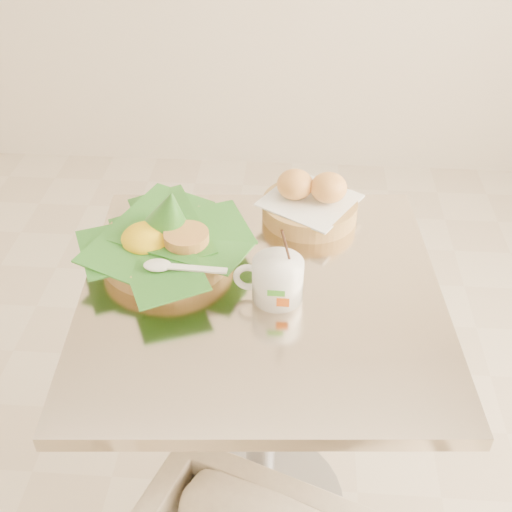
# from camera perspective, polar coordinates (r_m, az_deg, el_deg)

# --- Properties ---
(floor) EXTENTS (3.60, 3.60, 0.00)m
(floor) POSITION_cam_1_polar(r_m,az_deg,el_deg) (1.87, -5.66, -19.35)
(floor) COLOR beige
(floor) RESTS_ON ground
(cafe_table) EXTENTS (0.75, 0.75, 0.75)m
(cafe_table) POSITION_cam_1_polar(r_m,az_deg,el_deg) (1.40, 0.45, -9.92)
(cafe_table) COLOR gray
(cafe_table) RESTS_ON floor
(rice_basket) EXTENTS (0.34, 0.34, 0.17)m
(rice_basket) POSITION_cam_1_polar(r_m,az_deg,el_deg) (1.32, -8.00, 1.53)
(rice_basket) COLOR #B0884B
(rice_basket) RESTS_ON cafe_table
(bread_basket) EXTENTS (0.25, 0.25, 0.11)m
(bread_basket) POSITION_cam_1_polar(r_m,az_deg,el_deg) (1.44, 4.84, 4.82)
(bread_basket) COLOR #B0884B
(bread_basket) RESTS_ON cafe_table
(coffee_mug) EXTENTS (0.13, 0.10, 0.17)m
(coffee_mug) POSITION_cam_1_polar(r_m,az_deg,el_deg) (1.21, 1.81, -2.04)
(coffee_mug) COLOR white
(coffee_mug) RESTS_ON cafe_table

